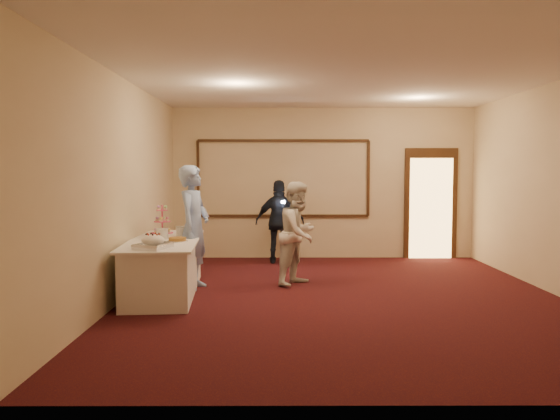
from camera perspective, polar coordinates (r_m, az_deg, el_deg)
The scene contains 14 objects.
floor at distance 7.67m, azimuth 6.64°, elevation -9.04°, with size 7.00×7.00×0.00m, color black.
room_walls at distance 7.48m, azimuth 6.76°, elevation 6.25°, with size 6.04×7.04×3.02m.
wall_molding at distance 10.89m, azimuth 0.34°, elevation 3.33°, with size 3.45×0.04×1.55m.
doorway at distance 11.31m, azimuth 15.46°, elevation 0.58°, with size 1.05×0.07×2.20m.
buffet_table at distance 7.96m, azimuth -11.97°, elevation -5.77°, with size 1.15×2.55×0.77m.
pavlova_tray at distance 7.02m, azimuth -13.12°, elevation -3.30°, with size 0.46×0.55×0.18m.
cupcake_stand at distance 8.71m, azimuth -12.20°, elevation -1.24°, with size 0.33×0.33×0.49m.
plate_stack_a at distance 7.99m, azimuth -12.20°, elevation -2.43°, with size 0.18×0.18×0.15m.
plate_stack_b at distance 8.25m, azimuth -10.22°, elevation -2.21°, with size 0.18×0.18×0.15m.
tart at distance 7.65m, azimuth -10.66°, elevation -3.06°, with size 0.28×0.28×0.06m.
man at distance 8.15m, azimuth -9.00°, elevation -1.79°, with size 0.67×0.44×1.83m, color #8CAAE5.
woman at distance 8.35m, azimuth 1.96°, elevation -2.45°, with size 0.77×0.60×1.58m, color silver.
guest at distance 10.33m, azimuth -0.02°, elevation -1.22°, with size 0.92×0.38×1.58m, color black.
camera_flash at distance 10.07m, azimuth 0.33°, elevation 0.85°, with size 0.07×0.04×0.05m, color white.
Camera 1 is at (-0.90, -7.42, 1.73)m, focal length 35.00 mm.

